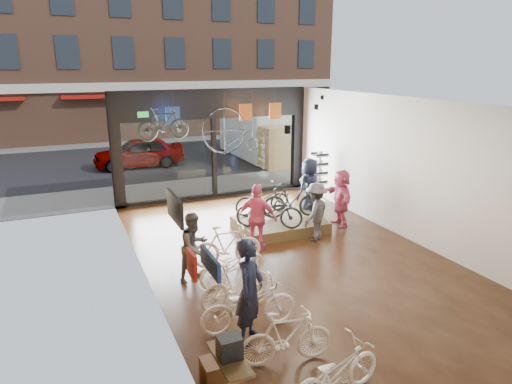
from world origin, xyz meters
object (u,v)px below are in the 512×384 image
box_truck (267,132)px  customer_1 (194,246)px  sunglasses_rack (319,178)px  penny_farthing (234,132)px  floor_bike_2 (249,306)px  floor_bike_0 (336,372)px  display_bike_mid (292,200)px  floor_bike_5 (227,245)px  floor_bike_4 (233,264)px  street_car (139,152)px  customer_2 (257,217)px  floor_bike_3 (236,283)px  display_bike_right (262,199)px  floor_bike_1 (287,337)px  hung_bike (163,124)px  customer_5 (341,198)px  display_bike_left (269,211)px  customer_3 (316,212)px  display_platform (280,224)px  customer_0 (250,291)px  customer_4 (310,188)px

box_truck → customer_1: 13.06m
sunglasses_rack → penny_farthing: 3.28m
box_truck → floor_bike_2: bearing=-116.1°
floor_bike_0 → display_bike_mid: 7.11m
box_truck → display_bike_mid: size_ratio=4.05×
floor_bike_5 → floor_bike_4: bearing=171.6°
street_car → display_bike_mid: 10.33m
customer_2 → street_car: bearing=-42.2°
box_truck → floor_bike_3: bearing=-117.4°
floor_bike_5 → penny_farthing: bearing=-19.1°
display_bike_right → penny_farthing: bearing=2.3°
floor_bike_1 → penny_farthing: (2.28, 8.23, 2.04)m
floor_bike_2 → hung_bike: 7.04m
sunglasses_rack → customer_5: bearing=-95.0°
display_bike_left → floor_bike_3: bearing=175.7°
display_bike_mid → street_car: bearing=28.2°
floor_bike_3 → penny_farthing: penny_farthing is taller
floor_bike_4 → customer_3: 3.31m
display_platform → display_bike_mid: bearing=4.7°
floor_bike_5 → customer_2: bearing=-57.1°
display_bike_mid → sunglasses_rack: bearing=-35.0°
customer_5 → customer_0: bearing=-37.8°
customer_5 → floor_bike_3: bearing=-45.6°
penny_farthing → hung_bike: size_ratio=1.18×
customer_5 → penny_farthing: (-2.15, 3.10, 1.65)m
floor_bike_0 → floor_bike_1: floor_bike_1 is taller
floor_bike_0 → floor_bike_1: (-0.27, 1.00, 0.04)m
floor_bike_0 → street_car: bearing=-10.6°
floor_bike_5 → customer_4: customer_4 is taller
customer_0 → street_car: bearing=40.7°
customer_4 → customer_5: (0.44, -1.05, -0.08)m
floor_bike_0 → customer_5: customer_5 is taller
floor_bike_0 → display_platform: size_ratio=0.68×
customer_2 → penny_farthing: 4.23m
street_car → display_bike_left: 10.62m
floor_bike_5 → hung_bike: size_ratio=1.06×
display_bike_mid → customer_2: 1.96m
customer_4 → sunglasses_rack: 1.44m
floor_bike_0 → penny_farthing: 9.67m
floor_bike_5 → customer_1: (-0.91, -0.40, 0.28)m
box_truck → floor_bike_3: box_truck is taller
customer_1 → customer_2: 2.17m
display_bike_right → floor_bike_5: bearing=139.4°
customer_0 → customer_1: 2.63m
floor_bike_1 → customer_4: size_ratio=0.83×
floor_bike_1 → floor_bike_3: bearing=12.4°
box_truck → floor_bike_1: (-6.40, -14.51, -0.95)m
floor_bike_5 → display_bike_mid: bearing=-53.3°
customer_1 → customer_2: bearing=-2.2°
display_bike_right → customer_4: bearing=-92.3°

